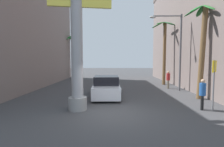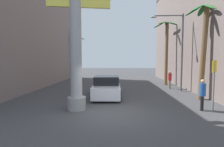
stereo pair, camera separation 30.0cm
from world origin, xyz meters
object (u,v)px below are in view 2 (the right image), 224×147
(crossing_sign, at_px, (214,78))
(car_lead, at_px, (107,87))
(pedestrian_by_sign, at_px, (202,92))
(palm_tree_far_left, at_px, (76,50))
(palm_tree_mid_right, at_px, (166,46))
(street_lamp, at_px, (177,44))
(palm_tree_near_right, at_px, (203,42))
(pedestrian_mid_right, at_px, (170,79))

(crossing_sign, distance_m, car_lead, 7.03)
(car_lead, distance_m, pedestrian_by_sign, 6.46)
(palm_tree_far_left, bearing_deg, palm_tree_mid_right, -30.35)
(street_lamp, bearing_deg, pedestrian_by_sign, -94.77)
(car_lead, distance_m, palm_tree_near_right, 7.45)
(palm_tree_near_right, xyz_separation_m, palm_tree_far_left, (-12.42, 14.37, 0.32))
(street_lamp, bearing_deg, pedestrian_mid_right, 97.16)
(crossing_sign, distance_m, palm_tree_mid_right, 10.55)
(street_lamp, height_order, crossing_sign, street_lamp)
(palm_tree_near_right, xyz_separation_m, pedestrian_mid_right, (-0.91, 4.49, -2.96))
(street_lamp, height_order, pedestrian_by_sign, street_lamp)
(crossing_sign, height_order, pedestrian_mid_right, crossing_sign)
(car_lead, xyz_separation_m, palm_tree_near_right, (6.68, -0.68, 3.23))
(palm_tree_mid_right, distance_m, pedestrian_by_sign, 10.80)
(pedestrian_mid_right, bearing_deg, pedestrian_by_sign, -92.72)
(palm_tree_far_left, height_order, pedestrian_mid_right, palm_tree_far_left)
(palm_tree_far_left, relative_size, palm_tree_mid_right, 0.94)
(crossing_sign, height_order, car_lead, crossing_sign)
(palm_tree_mid_right, bearing_deg, palm_tree_near_right, -85.86)
(crossing_sign, bearing_deg, car_lead, 149.77)
(car_lead, bearing_deg, pedestrian_mid_right, 33.46)
(car_lead, xyz_separation_m, pedestrian_mid_right, (5.77, 3.81, 0.27))
(street_lamp, relative_size, pedestrian_mid_right, 3.99)
(crossing_sign, xyz_separation_m, pedestrian_mid_right, (-0.23, 7.31, -0.80))
(crossing_sign, height_order, palm_tree_near_right, palm_tree_near_right)
(car_lead, height_order, pedestrian_by_sign, pedestrian_by_sign)
(palm_tree_far_left, distance_m, pedestrian_mid_right, 15.52)
(palm_tree_near_right, bearing_deg, pedestrian_by_sign, -113.98)
(crossing_sign, bearing_deg, street_lamp, 90.72)
(palm_tree_mid_right, bearing_deg, car_lead, -132.35)
(crossing_sign, xyz_separation_m, palm_tree_mid_right, (0.14, 10.23, 2.54))
(street_lamp, distance_m, crossing_sign, 6.49)
(street_lamp, relative_size, pedestrian_by_sign, 3.98)
(palm_tree_mid_right, relative_size, pedestrian_by_sign, 4.17)
(crossing_sign, relative_size, palm_tree_far_left, 0.41)
(crossing_sign, bearing_deg, palm_tree_far_left, 124.33)
(palm_tree_near_right, distance_m, palm_tree_mid_right, 7.45)
(pedestrian_mid_right, bearing_deg, street_lamp, -82.84)
(palm_tree_mid_right, bearing_deg, pedestrian_by_sign, -94.02)
(crossing_sign, height_order, palm_tree_mid_right, palm_tree_mid_right)
(pedestrian_mid_right, xyz_separation_m, pedestrian_by_sign, (-0.35, -7.32, 0.00))
(palm_tree_near_right, distance_m, pedestrian_by_sign, 4.28)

